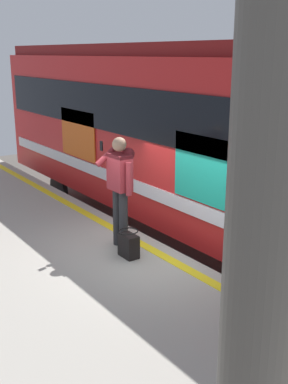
% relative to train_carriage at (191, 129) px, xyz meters
% --- Properties ---
extents(ground_plane, '(26.52, 26.52, 0.00)m').
position_rel_train_carriage_xyz_m(ground_plane, '(-1.66, 1.88, -2.56)').
color(ground_plane, '#4C4742').
extents(platform, '(17.68, 4.19, 1.05)m').
position_rel_train_carriage_xyz_m(platform, '(-1.66, 3.98, -2.04)').
color(platform, '#9E998E').
rests_on(platform, ground).
extents(safety_line, '(17.33, 0.16, 0.01)m').
position_rel_train_carriage_xyz_m(safety_line, '(-1.66, 2.18, -1.51)').
color(safety_line, yellow).
rests_on(safety_line, platform).
extents(track_rail_near, '(22.98, 0.08, 0.16)m').
position_rel_train_carriage_xyz_m(track_rail_near, '(-1.66, 0.71, -2.48)').
color(track_rail_near, slate).
rests_on(track_rail_near, ground).
extents(track_rail_far, '(22.98, 0.08, 0.16)m').
position_rel_train_carriage_xyz_m(track_rail_far, '(-1.66, -0.72, -2.48)').
color(track_rail_far, slate).
rests_on(track_rail_far, ground).
extents(train_carriage, '(12.02, 2.94, 4.05)m').
position_rel_train_carriage_xyz_m(train_carriage, '(0.00, 0.00, 0.00)').
color(train_carriage, red).
rests_on(train_carriage, ground).
extents(passenger, '(0.57, 0.55, 1.77)m').
position_rel_train_carriage_xyz_m(passenger, '(-1.25, 2.49, -0.47)').
color(passenger, '#262628').
rests_on(passenger, platform).
extents(handbag, '(0.32, 0.30, 0.43)m').
position_rel_train_carriage_xyz_m(handbag, '(-1.68, 2.63, -1.32)').
color(handbag, black).
rests_on(handbag, platform).
extents(station_column, '(0.35, 0.35, 3.26)m').
position_rel_train_carriage_xyz_m(station_column, '(-6.06, 4.79, 0.11)').
color(station_column, '#59544C').
rests_on(station_column, platform).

